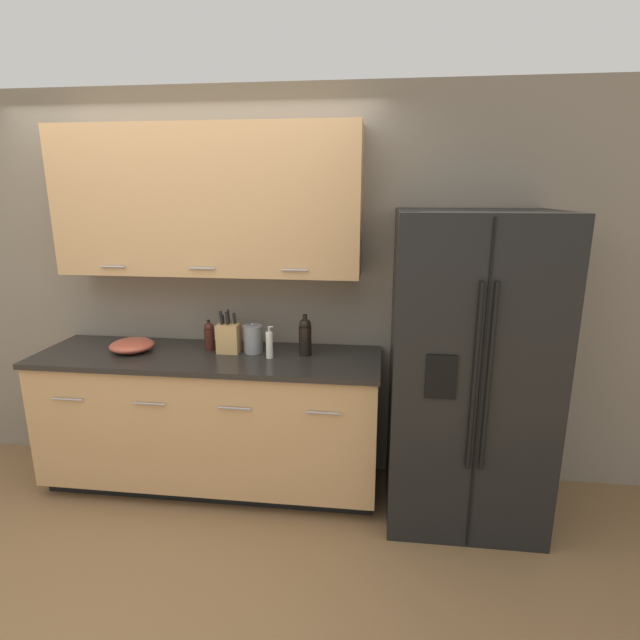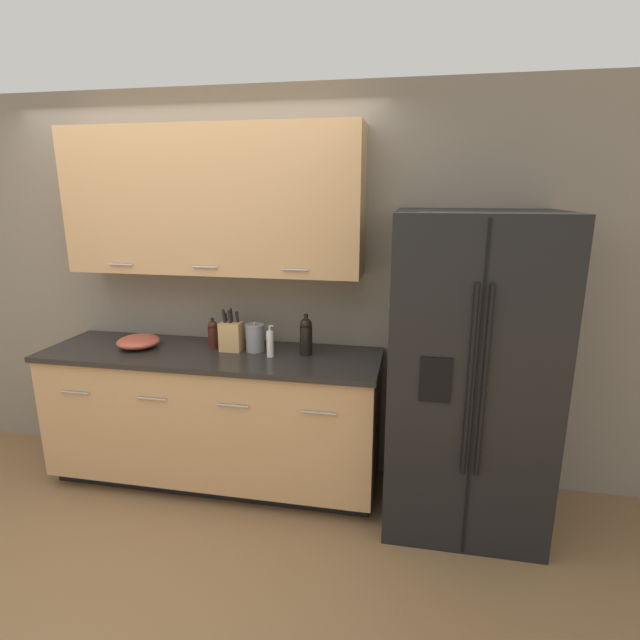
# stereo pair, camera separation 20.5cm
# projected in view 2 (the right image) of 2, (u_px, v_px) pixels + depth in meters

# --- Properties ---
(ground_plane) EXTENTS (14.00, 14.00, 0.00)m
(ground_plane) POSITION_uv_depth(u_px,v_px,m) (117.00, 576.00, 2.60)
(ground_plane) COLOR olive
(wall_back) EXTENTS (10.00, 0.39, 2.60)m
(wall_back) POSITION_uv_depth(u_px,v_px,m) (207.00, 262.00, 3.41)
(wall_back) COLOR gray
(wall_back) RESTS_ON ground_plane
(counter_unit) EXTENTS (2.21, 0.64, 0.93)m
(counter_unit) POSITION_uv_depth(u_px,v_px,m) (214.00, 416.00, 3.37)
(counter_unit) COLOR black
(counter_unit) RESTS_ON ground_plane
(refrigerator) EXTENTS (0.90, 0.79, 1.85)m
(refrigerator) POSITION_uv_depth(u_px,v_px,m) (468.00, 373.00, 2.89)
(refrigerator) COLOR black
(refrigerator) RESTS_ON ground_plane
(knife_block) EXTENTS (0.14, 0.12, 0.28)m
(knife_block) POSITION_uv_depth(u_px,v_px,m) (231.00, 336.00, 3.26)
(knife_block) COLOR tan
(knife_block) RESTS_ON counter_unit
(wine_bottle) EXTENTS (0.08, 0.08, 0.27)m
(wine_bottle) POSITION_uv_depth(u_px,v_px,m) (306.00, 336.00, 3.17)
(wine_bottle) COLOR black
(wine_bottle) RESTS_ON counter_unit
(soap_dispenser) EXTENTS (0.05, 0.04, 0.21)m
(soap_dispenser) POSITION_uv_depth(u_px,v_px,m) (270.00, 344.00, 3.13)
(soap_dispenser) COLOR silver
(soap_dispenser) RESTS_ON counter_unit
(oil_bottle) EXTENTS (0.07, 0.07, 0.20)m
(oil_bottle) POSITION_uv_depth(u_px,v_px,m) (213.00, 334.00, 3.32)
(oil_bottle) COLOR #3D1914
(oil_bottle) RESTS_ON counter_unit
(steel_canister) EXTENTS (0.13, 0.13, 0.20)m
(steel_canister) POSITION_uv_depth(u_px,v_px,m) (255.00, 338.00, 3.25)
(steel_canister) COLOR gray
(steel_canister) RESTS_ON counter_unit
(mixing_bowl) EXTENTS (0.28, 0.28, 0.08)m
(mixing_bowl) POSITION_uv_depth(u_px,v_px,m) (139.00, 342.00, 3.33)
(mixing_bowl) COLOR #B24C38
(mixing_bowl) RESTS_ON counter_unit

